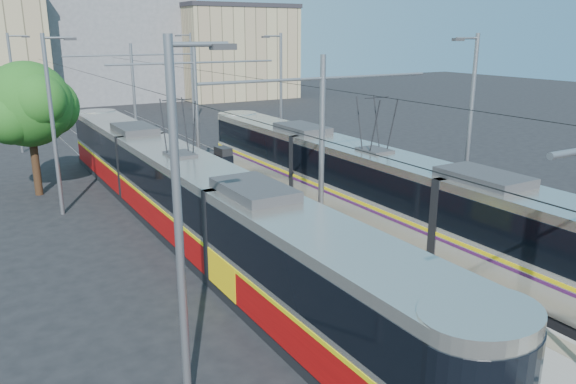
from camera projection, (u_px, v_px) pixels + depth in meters
ground at (492, 355)px, 14.47m from camera, size 160.00×160.00×0.00m
platform at (222, 193)px, 28.52m from camera, size 4.00×50.00×0.30m
tactile_strip_left at (195, 194)px, 27.76m from camera, size 0.70×50.00×0.01m
tactile_strip_right at (247, 186)px, 29.18m from camera, size 0.70×50.00×0.01m
rails at (222, 196)px, 28.55m from camera, size 8.71×70.00×0.03m
tram_left at (182, 194)px, 22.81m from camera, size 2.43×32.28×5.50m
tram_right at (373, 185)px, 23.54m from camera, size 2.43×28.23×5.50m
catenary at (245, 114)px, 24.96m from camera, size 9.20×70.00×7.00m
street_lamps at (190, 105)px, 30.72m from camera, size 15.18×38.22×8.00m
shelter at (224, 168)px, 28.25m from camera, size 0.66×1.03×2.21m
tree at (34, 105)px, 27.85m from camera, size 4.63×4.28×6.72m
building_centre at (107, 33)px, 68.25m from camera, size 18.36×14.28×15.91m
building_right at (233, 52)px, 70.73m from camera, size 14.28×10.20×11.40m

